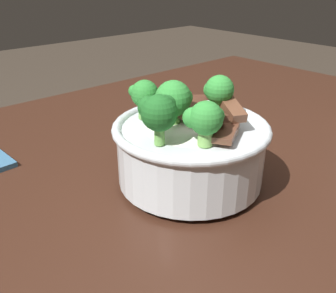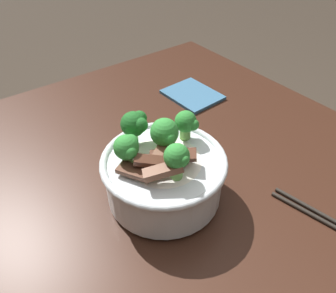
{
  "view_description": "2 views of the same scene",
  "coord_description": "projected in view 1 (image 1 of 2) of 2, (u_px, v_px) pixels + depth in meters",
  "views": [
    {
      "loc": [
        -0.41,
        -0.38,
        1.03
      ],
      "look_at": [
        -0.14,
        -0.07,
        0.83
      ],
      "focal_mm": 39.75,
      "sensor_mm": 36.0,
      "label": 1
    },
    {
      "loc": [
        0.21,
        -0.29,
        1.19
      ],
      "look_at": [
        -0.11,
        -0.05,
        0.85
      ],
      "focal_mm": 34.38,
      "sensor_mm": 36.0,
      "label": 2
    }
  ],
  "objects": [
    {
      "name": "chopsticks_pair",
      "position": [
        202.0,
        111.0,
        0.76
      ],
      "size": [
        0.21,
        0.06,
        0.01
      ],
      "color": "#28231E",
      "rests_on": "dining_table"
    },
    {
      "name": "dining_table",
      "position": [
        198.0,
        207.0,
        0.67
      ],
      "size": [
        1.2,
        0.84,
        0.76
      ],
      "color": "#381E14",
      "rests_on": "ground"
    },
    {
      "name": "rice_bowl",
      "position": [
        190.0,
        143.0,
        0.49
      ],
      "size": [
        0.2,
        0.2,
        0.15
      ],
      "color": "silver",
      "rests_on": "dining_table"
    }
  ]
}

